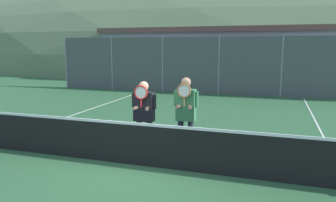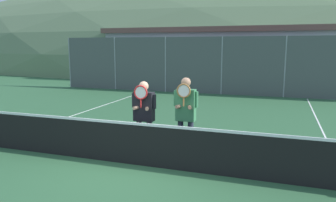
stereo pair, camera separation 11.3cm
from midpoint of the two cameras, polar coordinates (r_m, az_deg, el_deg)
ground_plane at (r=7.36m, az=-6.62°, el=-10.93°), size 120.00×120.00×0.00m
hill_distant at (r=59.31m, az=15.44°, el=6.77°), size 138.18×76.77×26.87m
clubhouse_building at (r=24.77m, az=8.86°, el=8.03°), size 17.28×5.50×3.84m
fence_back at (r=17.66m, az=8.65°, el=6.10°), size 19.06×0.06×3.06m
tennis_net at (r=7.20m, az=-6.69°, el=-7.27°), size 11.50×0.09×1.05m
court_line_left_sideline at (r=12.00m, az=-19.32°, el=-3.31°), size 0.05×16.00×0.01m
court_line_right_sideline at (r=9.69m, az=25.68°, el=-6.75°), size 0.05×16.00×0.01m
player_leftmost at (r=7.58m, az=-4.64°, el=-1.89°), size 0.60×0.34×1.77m
player_center_left at (r=7.37m, az=2.68°, el=-1.83°), size 0.57×0.34×1.88m
car_far_left at (r=21.59m, az=-6.13°, el=5.17°), size 4.66×2.08×1.82m
car_left_of_center at (r=19.97m, az=7.06°, el=4.76°), size 4.55×1.94×1.79m
car_center at (r=19.98m, az=20.98°, el=4.29°), size 4.25×1.95×1.87m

